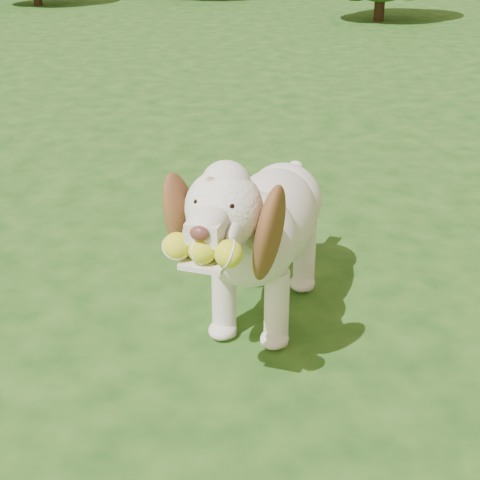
# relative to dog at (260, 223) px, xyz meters

# --- Properties ---
(ground) EXTENTS (80.00, 80.00, 0.00)m
(ground) POSITION_rel_dog_xyz_m (-0.01, 0.50, -0.46)
(ground) COLOR #174012
(ground) RESTS_ON ground
(dog) EXTENTS (0.59, 1.32, 0.86)m
(dog) POSITION_rel_dog_xyz_m (0.00, 0.00, 0.00)
(dog) COLOR silver
(dog) RESTS_ON ground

